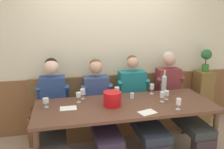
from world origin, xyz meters
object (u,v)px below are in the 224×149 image
Objects in this scene: wine_bottle_clear_water at (164,83)px; wine_glass_center_front at (117,90)px; person_center_left_seat at (139,104)px; wine_glass_near_bucket at (83,92)px; person_left_seat at (53,109)px; wine_glass_mid_right at (152,87)px; wine_glass_right_end at (179,102)px; wine_glass_left_end at (162,95)px; wine_glass_center_rear at (167,93)px; ice_bucket at (112,99)px; wine_glass_mid_left at (46,101)px; wall_bench at (114,116)px; dining_table at (126,110)px; water_tumbler_center at (132,96)px; wine_glass_by_bottle at (78,95)px; person_right_seat at (100,107)px; potted_plant at (206,57)px; person_center_right_seat at (176,98)px.

wine_glass_center_front is at bearing -179.25° from wine_bottle_clear_water.
person_center_left_seat is 8.98× the size of wine_glass_near_bucket.
person_left_seat is 1.47m from wine_glass_mid_right.
wine_glass_mid_right reaches higher than wine_glass_right_end.
wine_glass_center_front reaches higher than wine_glass_left_end.
wine_glass_center_rear is 0.87× the size of wine_glass_right_end.
wine_glass_mid_left is at bearing 171.23° from ice_bucket.
wall_bench is at bearing 134.39° from wine_glass_center_rear.
dining_table is at bearing -7.32° from wine_glass_mid_left.
water_tumbler_center is (0.20, -0.10, -0.06)m from wine_glass_center_front.
wine_glass_by_bottle is at bearing -175.47° from wine_bottle_clear_water.
ice_bucket reaches higher than dining_table.
person_right_seat is at bearing -1.35° from person_left_seat.
person_left_seat reaches higher than wine_glass_left_end.
ice_bucket is (-0.18, 0.00, 0.17)m from dining_table.
potted_plant is at bearing 8.40° from person_left_seat.
wine_glass_center_front is 0.38× the size of potted_plant.
person_center_left_seat reaches higher than ice_bucket.
wine_glass_mid_left is 1.69m from wine_glass_right_end.
person_center_right_seat is 0.99m from wine_glass_center_front.
wall_bench is 2.07× the size of person_center_left_seat.
wine_bottle_clear_water reaches higher than ice_bucket.
person_right_seat reaches higher than wine_glass_by_bottle.
person_center_left_seat is 9.16× the size of wine_glass_left_end.
wine_glass_center_rear is at bearing -138.32° from person_center_right_seat.
wine_glass_left_end is at bearing -29.59° from wine_glass_center_front.
wine_glass_near_bucket is 1.18m from wine_glass_center_rear.
wine_bottle_clear_water is 2.43× the size of wine_glass_right_end.
person_left_seat is 0.98× the size of person_center_right_seat.
wine_glass_near_bucket is (-0.54, 0.34, 0.17)m from dining_table.
person_center_left_seat is 0.47m from wine_glass_center_rear.
wall_bench is 34.67× the size of water_tumbler_center.
wine_glass_mid_left is 0.32× the size of potted_plant.
person_center_right_seat is at bearing -20.68° from wall_bench.
person_right_seat is 1.02m from wine_bottle_clear_water.
wall_bench reaches higher than wine_glass_mid_left.
potted_plant is (1.03, 0.66, 0.35)m from wine_glass_center_rear.
person_right_seat is at bearing -3.59° from wine_glass_near_bucket.
wine_glass_mid_right is (0.80, 0.01, 0.24)m from person_right_seat.
person_left_seat reaches higher than ice_bucket.
person_right_seat is 0.90m from wine_glass_left_end.
wine_glass_center_front is 0.57m from wine_glass_by_bottle.
ice_bucket is (0.11, -0.32, 0.23)m from person_right_seat.
wine_glass_by_bottle reaches higher than water_tumbler_center.
person_center_right_seat is 9.48× the size of wine_glass_by_bottle.
person_center_left_seat is at bearing 179.99° from wine_bottle_clear_water.
person_center_left_seat is 0.93m from wine_glass_by_bottle.
wine_glass_center_rear is 0.29m from wine_glass_mid_right.
wine_glass_center_rear is 0.83× the size of wine_glass_mid_right.
wall_bench is 18.57× the size of wine_glass_near_bucket.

